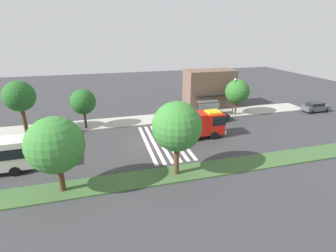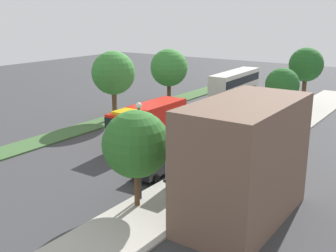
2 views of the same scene
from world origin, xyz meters
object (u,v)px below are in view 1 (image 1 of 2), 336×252
bench_near_shelter (186,115)px  sidewalk_tree_far_west (19,97)px  parked_car_mid (213,116)px  sidewalk_tree_center (237,92)px  median_tree_far_west (55,145)px  bench_west_of_shelter (163,117)px  median_tree_west (177,127)px  bus_stop_shelter (209,106)px  street_lamp (234,94)px  parked_car_east (315,107)px  sidewalk_tree_west (83,102)px  fire_truck (193,124)px  parked_car_west (54,131)px

bench_near_shelter → sidewalk_tree_far_west: bearing=-179.3°
parked_car_mid → bench_near_shelter: bearing=143.4°
sidewalk_tree_center → median_tree_far_west: 30.27m
bench_west_of_shelter → median_tree_far_west: size_ratio=0.23×
parked_car_mid → bench_near_shelter: (-3.77, 2.50, -0.33)m
parked_car_mid → bench_west_of_shelter: 7.97m
sidewalk_tree_center → median_tree_west: 21.88m
bench_west_of_shelter → median_tree_far_west: median_tree_far_west is taller
median_tree_far_west → bench_near_shelter: bearing=42.8°
bench_near_shelter → sidewalk_tree_far_west: 24.03m
parked_car_mid → median_tree_west: bearing=-130.6°
bench_near_shelter → sidewalk_tree_center: sidewalk_tree_center is taller
bus_stop_shelter → sidewalk_tree_center: sidewalk_tree_center is taller
street_lamp → sidewalk_tree_center: size_ratio=1.05×
bench_near_shelter → median_tree_west: size_ratio=0.22×
bus_stop_shelter → bench_west_of_shelter: bus_stop_shelter is taller
street_lamp → median_tree_west: median_tree_west is taller
parked_car_east → sidewalk_tree_center: (-14.63, 2.20, 3.17)m
bus_stop_shelter → bench_near_shelter: (-4.00, 0.03, -1.30)m
sidewalk_tree_west → median_tree_far_west: bearing=-95.3°
sidewalk_tree_far_west → fire_truck: bearing=-18.6°
fire_truck → parked_car_mid: size_ratio=1.88×
fire_truck → median_tree_west: 10.01m
street_lamp → sidewalk_tree_far_west: size_ratio=0.85×
parked_car_east → sidewalk_tree_far_west: bearing=177.1°
sidewalk_tree_west → sidewalk_tree_center: (24.53, -0.00, -0.02)m
bus_stop_shelter → sidewalk_tree_west: (-19.63, -0.27, 2.19)m
parked_car_east → bench_west_of_shelter: (-27.32, 2.50, -0.29)m
fire_truck → parked_car_east: bearing=11.3°
bench_near_shelter → street_lamp: bearing=-5.0°
bus_stop_shelter → street_lamp: (4.07, -0.67, 1.92)m
sidewalk_tree_far_west → median_tree_west: bearing=-42.3°
parked_car_west → bench_west_of_shelter: size_ratio=2.75×
parked_car_west → sidewalk_tree_center: (28.53, 2.20, 3.15)m
bus_stop_shelter → bench_west_of_shelter: 7.90m
parked_car_mid → sidewalk_tree_far_west: (-27.32, 2.20, 4.45)m
bench_west_of_shelter → median_tree_west: median_tree_west is taller
sidewalk_tree_far_west → sidewalk_tree_west: bearing=-0.0°
fire_truck → median_tree_far_west: 17.65m
sidewalk_tree_west → median_tree_west: median_tree_west is taller
sidewalk_tree_center → median_tree_west: (-15.38, -15.53, 1.10)m
sidewalk_tree_west → median_tree_west: bearing=-59.5°
fire_truck → street_lamp: 12.09m
parked_car_east → median_tree_far_west: 42.90m
parked_car_mid → street_lamp: street_lamp is taller
sidewalk_tree_far_west → sidewalk_tree_west: size_ratio=1.27×
street_lamp → sidewalk_tree_center: 0.95m
fire_truck → sidewalk_tree_center: size_ratio=1.52×
street_lamp → median_tree_far_west: median_tree_far_west is taller
sidewalk_tree_far_west → sidewalk_tree_center: 32.47m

